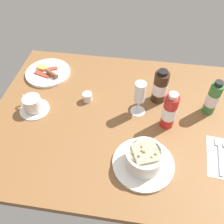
{
  "coord_description": "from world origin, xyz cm",
  "views": [
    {
      "loc": [
        6.87,
        -67.12,
        78.3
      ],
      "look_at": [
        -2.6,
        -4.32,
        7.45
      ],
      "focal_mm": 38.76,
      "sensor_mm": 36.0,
      "label": 1
    }
  ],
  "objects_px": {
    "porridge_bowl": "(144,159)",
    "cutlery_setting": "(223,157)",
    "creamer_jug": "(87,97)",
    "breakfast_plate": "(48,72)",
    "sauce_bottle_red": "(169,111)",
    "sauce_bottle_green": "(213,98)",
    "sauce_bottle_brown": "(160,87)",
    "coffee_cup": "(33,105)",
    "wine_glass": "(140,94)"
  },
  "relations": [
    {
      "from": "creamer_jug",
      "to": "breakfast_plate",
      "type": "xyz_separation_m",
      "value": [
        -0.24,
        0.16,
        -0.01
      ]
    },
    {
      "from": "wine_glass",
      "to": "breakfast_plate",
      "type": "xyz_separation_m",
      "value": [
        -0.47,
        0.19,
        -0.09
      ]
    },
    {
      "from": "porridge_bowl",
      "to": "wine_glass",
      "type": "relative_size",
      "value": 1.4
    },
    {
      "from": "sauce_bottle_green",
      "to": "wine_glass",
      "type": "bearing_deg",
      "value": -171.28
    },
    {
      "from": "creamer_jug",
      "to": "sauce_bottle_red",
      "type": "distance_m",
      "value": 0.37
    },
    {
      "from": "porridge_bowl",
      "to": "cutlery_setting",
      "type": "bearing_deg",
      "value": 14.55
    },
    {
      "from": "sauce_bottle_brown",
      "to": "cutlery_setting",
      "type": "bearing_deg",
      "value": -47.34
    },
    {
      "from": "creamer_jug",
      "to": "sauce_bottle_green",
      "type": "relative_size",
      "value": 0.3
    },
    {
      "from": "wine_glass",
      "to": "sauce_bottle_red",
      "type": "distance_m",
      "value": 0.14
    },
    {
      "from": "cutlery_setting",
      "to": "creamer_jug",
      "type": "relative_size",
      "value": 3.76
    },
    {
      "from": "sauce_bottle_green",
      "to": "coffee_cup",
      "type": "bearing_deg",
      "value": -172.07
    },
    {
      "from": "coffee_cup",
      "to": "breakfast_plate",
      "type": "bearing_deg",
      "value": 95.05
    },
    {
      "from": "porridge_bowl",
      "to": "sauce_bottle_red",
      "type": "bearing_deg",
      "value": 67.79
    },
    {
      "from": "sauce_bottle_green",
      "to": "creamer_jug",
      "type": "bearing_deg",
      "value": -178.53
    },
    {
      "from": "cutlery_setting",
      "to": "sauce_bottle_red",
      "type": "relative_size",
      "value": 1.1
    },
    {
      "from": "cutlery_setting",
      "to": "wine_glass",
      "type": "bearing_deg",
      "value": 151.23
    },
    {
      "from": "coffee_cup",
      "to": "breakfast_plate",
      "type": "relative_size",
      "value": 0.58
    },
    {
      "from": "creamer_jug",
      "to": "sauce_bottle_red",
      "type": "bearing_deg",
      "value": -14.1
    },
    {
      "from": "sauce_bottle_brown",
      "to": "creamer_jug",
      "type": "bearing_deg",
      "value": -170.16
    },
    {
      "from": "sauce_bottle_red",
      "to": "breakfast_plate",
      "type": "distance_m",
      "value": 0.65
    },
    {
      "from": "coffee_cup",
      "to": "sauce_bottle_red",
      "type": "distance_m",
      "value": 0.57
    },
    {
      "from": "creamer_jug",
      "to": "sauce_bottle_green",
      "type": "bearing_deg",
      "value": 1.47
    },
    {
      "from": "sauce_bottle_red",
      "to": "breakfast_plate",
      "type": "relative_size",
      "value": 0.78
    },
    {
      "from": "porridge_bowl",
      "to": "creamer_jug",
      "type": "height_order",
      "value": "porridge_bowl"
    },
    {
      "from": "breakfast_plate",
      "to": "sauce_bottle_red",
      "type": "bearing_deg",
      "value": -22.38
    },
    {
      "from": "coffee_cup",
      "to": "cutlery_setting",
      "type": "bearing_deg",
      "value": -9.05
    },
    {
      "from": "sauce_bottle_green",
      "to": "sauce_bottle_brown",
      "type": "xyz_separation_m",
      "value": [
        -0.22,
        0.04,
        -0.0
      ]
    },
    {
      "from": "breakfast_plate",
      "to": "creamer_jug",
      "type": "bearing_deg",
      "value": -32.93
    },
    {
      "from": "porridge_bowl",
      "to": "sauce_bottle_red",
      "type": "relative_size",
      "value": 1.29
    },
    {
      "from": "breakfast_plate",
      "to": "cutlery_setting",
      "type": "bearing_deg",
      "value": -24.77
    },
    {
      "from": "wine_glass",
      "to": "breakfast_plate",
      "type": "height_order",
      "value": "wine_glass"
    },
    {
      "from": "porridge_bowl",
      "to": "cutlery_setting",
      "type": "height_order",
      "value": "porridge_bowl"
    },
    {
      "from": "wine_glass",
      "to": "breakfast_plate",
      "type": "distance_m",
      "value": 0.52
    },
    {
      "from": "cutlery_setting",
      "to": "sauce_bottle_green",
      "type": "bearing_deg",
      "value": 98.2
    },
    {
      "from": "creamer_jug",
      "to": "sauce_bottle_green",
      "type": "xyz_separation_m",
      "value": [
        0.53,
        0.01,
        0.06
      ]
    },
    {
      "from": "sauce_bottle_green",
      "to": "sauce_bottle_red",
      "type": "height_order",
      "value": "sauce_bottle_red"
    },
    {
      "from": "sauce_bottle_green",
      "to": "porridge_bowl",
      "type": "bearing_deg",
      "value": -130.5
    },
    {
      "from": "sauce_bottle_green",
      "to": "breakfast_plate",
      "type": "distance_m",
      "value": 0.79
    },
    {
      "from": "creamer_jug",
      "to": "sauce_bottle_green",
      "type": "height_order",
      "value": "sauce_bottle_green"
    },
    {
      "from": "creamer_jug",
      "to": "porridge_bowl",
      "type": "bearing_deg",
      "value": -47.18
    },
    {
      "from": "cutlery_setting",
      "to": "sauce_bottle_red",
      "type": "height_order",
      "value": "sauce_bottle_red"
    },
    {
      "from": "breakfast_plate",
      "to": "sauce_bottle_green",
      "type": "bearing_deg",
      "value": -10.43
    },
    {
      "from": "wine_glass",
      "to": "sauce_bottle_red",
      "type": "height_order",
      "value": "sauce_bottle_red"
    },
    {
      "from": "sauce_bottle_red",
      "to": "sauce_bottle_brown",
      "type": "relative_size",
      "value": 1.07
    },
    {
      "from": "cutlery_setting",
      "to": "sauce_bottle_green",
      "type": "distance_m",
      "value": 0.24
    },
    {
      "from": "cutlery_setting",
      "to": "sauce_bottle_brown",
      "type": "distance_m",
      "value": 0.37
    },
    {
      "from": "coffee_cup",
      "to": "sauce_bottle_brown",
      "type": "distance_m",
      "value": 0.55
    },
    {
      "from": "sauce_bottle_green",
      "to": "cutlery_setting",
      "type": "bearing_deg",
      "value": -81.8
    },
    {
      "from": "porridge_bowl",
      "to": "sauce_bottle_green",
      "type": "relative_size",
      "value": 1.33
    },
    {
      "from": "coffee_cup",
      "to": "sauce_bottle_red",
      "type": "height_order",
      "value": "sauce_bottle_red"
    }
  ]
}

